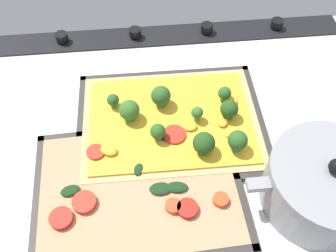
{
  "coord_description": "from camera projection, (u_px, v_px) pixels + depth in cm",
  "views": [
    {
      "loc": [
        7.43,
        39.81,
        57.88
      ],
      "look_at": [
        3.62,
        0.76,
        4.18
      ],
      "focal_mm": 39.39,
      "sensor_mm": 36.0,
      "label": 1
    }
  ],
  "objects": [
    {
      "name": "ground_plane",
      "position": [
        186.0,
        139.0,
        0.72
      ],
      "size": [
        84.36,
        64.29,
        3.0
      ],
      "primitive_type": "cube",
      "color": "white"
    },
    {
      "name": "baking_tray_front",
      "position": [
        171.0,
        124.0,
        0.72
      ],
      "size": [
        36.12,
        27.32,
        1.3
      ],
      "color": "#33302D",
      "rests_on": "ground_plane"
    },
    {
      "name": "cooking_pot",
      "position": [
        323.0,
        185.0,
        0.59
      ],
      "size": [
        25.67,
        18.83,
        12.05
      ],
      "color": "gray",
      "rests_on": "ground_plane"
    },
    {
      "name": "veggie_pizza_back",
      "position": [
        138.0,
        188.0,
        0.63
      ],
      "size": [
        33.85,
        25.14,
        1.9
      ],
      "color": "tan",
      "rests_on": "baking_tray_back"
    },
    {
      "name": "baking_tray_back",
      "position": [
        139.0,
        190.0,
        0.63
      ],
      "size": [
        36.34,
        27.63,
        1.3
      ],
      "color": "#33302D",
      "rests_on": "ground_plane"
    },
    {
      "name": "stove_control_panel",
      "position": [
        171.0,
        34.0,
        0.87
      ],
      "size": [
        80.99,
        7.0,
        2.6
      ],
      "color": "black",
      "rests_on": "ground_plane"
    },
    {
      "name": "broccoli_pizza",
      "position": [
        174.0,
        121.0,
        0.7
      ],
      "size": [
        33.7,
        24.9,
        5.9
      ],
      "color": "tan",
      "rests_on": "baking_tray_front"
    }
  ]
}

